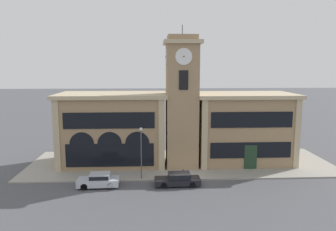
{
  "coord_description": "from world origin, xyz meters",
  "views": [
    {
      "loc": [
        -3.65,
        -33.89,
        12.28
      ],
      "look_at": [
        -1.77,
        3.33,
        6.67
      ],
      "focal_mm": 35.0,
      "sensor_mm": 36.0,
      "label": 1
    }
  ],
  "objects_px": {
    "parked_car_near": "(99,180)",
    "parked_car_mid": "(178,179)",
    "street_lamp": "(141,145)",
    "bollard": "(183,174)"
  },
  "relations": [
    {
      "from": "parked_car_near",
      "to": "street_lamp",
      "type": "height_order",
      "value": "street_lamp"
    },
    {
      "from": "parked_car_near",
      "to": "bollard",
      "type": "height_order",
      "value": "parked_car_near"
    },
    {
      "from": "street_lamp",
      "to": "parked_car_mid",
      "type": "bearing_deg",
      "value": -26.92
    },
    {
      "from": "street_lamp",
      "to": "parked_car_near",
      "type": "bearing_deg",
      "value": -155.63
    },
    {
      "from": "parked_car_near",
      "to": "parked_car_mid",
      "type": "height_order",
      "value": "parked_car_near"
    },
    {
      "from": "street_lamp",
      "to": "bollard",
      "type": "relative_size",
      "value": 5.32
    },
    {
      "from": "parked_car_near",
      "to": "street_lamp",
      "type": "distance_m",
      "value": 5.67
    },
    {
      "from": "parked_car_mid",
      "to": "street_lamp",
      "type": "bearing_deg",
      "value": -28.5
    },
    {
      "from": "parked_car_near",
      "to": "bollard",
      "type": "xyz_separation_m",
      "value": [
        8.86,
        1.57,
        -0.08
      ]
    },
    {
      "from": "parked_car_mid",
      "to": "bollard",
      "type": "relative_size",
      "value": 4.49
    }
  ]
}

